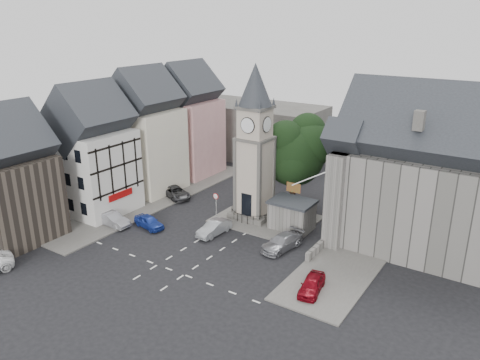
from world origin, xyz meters
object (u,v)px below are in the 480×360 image
Objects in this scene: clock_tower at (255,144)px; car_west_blue at (149,222)px; stone_shelter at (292,215)px; car_east_red at (312,285)px; pedestrian at (324,235)px.

clock_tower reaches higher than car_west_blue.
clock_tower is 3.78× the size of stone_shelter.
car_east_red is (19.00, -1.67, 0.01)m from car_west_blue.
pedestrian reaches higher than car_west_blue.
stone_shelter reaches higher than car_east_red.
stone_shelter is 11.62m from car_east_red.
car_west_blue is at bearing 26.28° from pedestrian.
car_west_blue is (-12.30, -7.77, -0.91)m from stone_shelter.
pedestrian reaches higher than car_east_red.
clock_tower is 4.27× the size of car_east_red.
pedestrian is (4.07, -1.09, -0.74)m from stone_shelter.
stone_shelter is at bearing -10.93° from pedestrian.
stone_shelter is 2.68× the size of pedestrian.
stone_shelter is 4.28m from pedestrian.
pedestrian is (16.37, 6.68, 0.17)m from car_west_blue.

